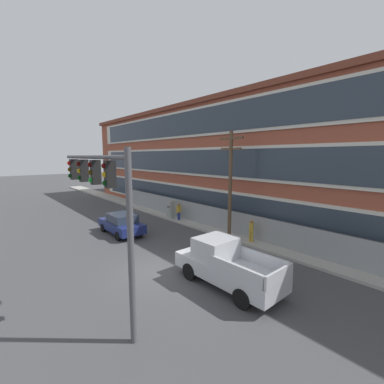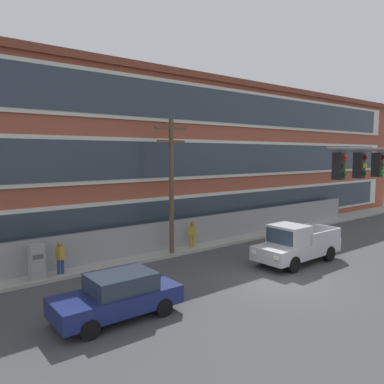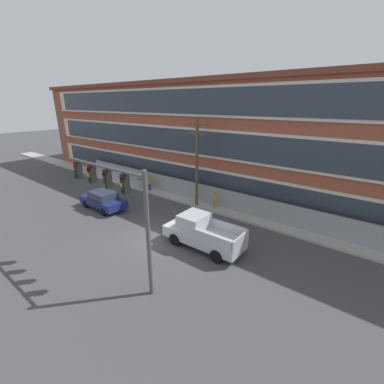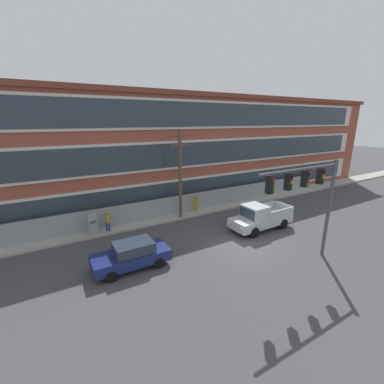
{
  "view_description": "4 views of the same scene",
  "coord_description": "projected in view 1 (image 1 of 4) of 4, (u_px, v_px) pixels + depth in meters",
  "views": [
    {
      "loc": [
        10.65,
        -6.77,
        5.85
      ],
      "look_at": [
        -0.25,
        2.46,
        3.83
      ],
      "focal_mm": 24.0,
      "sensor_mm": 36.0,
      "label": 1
    },
    {
      "loc": [
        -12.77,
        -10.05,
        5.64
      ],
      "look_at": [
        -1.03,
        4.88,
        3.71
      ],
      "focal_mm": 35.0,
      "sensor_mm": 36.0,
      "label": 2
    },
    {
      "loc": [
        11.54,
        -10.09,
        8.68
      ],
      "look_at": [
        0.7,
        3.71,
        2.52
      ],
      "focal_mm": 24.0,
      "sensor_mm": 36.0,
      "label": 3
    },
    {
      "loc": [
        -10.76,
        -11.89,
        8.27
      ],
      "look_at": [
        -0.9,
        4.99,
        2.77
      ],
      "focal_mm": 24.0,
      "sensor_mm": 36.0,
      "label": 4
    }
  ],
  "objects": [
    {
      "name": "utility_pole_near_corner",
      "position": [
        230.0,
        181.0,
        17.67
      ],
      "size": [
        2.04,
        0.26,
        7.52
      ],
      "color": "brown",
      "rests_on": "ground"
    },
    {
      "name": "pickup_truck_silver",
      "position": [
        225.0,
        264.0,
        11.63
      ],
      "size": [
        5.27,
        2.11,
        2.07
      ],
      "color": "#B2B5BA",
      "rests_on": "ground"
    },
    {
      "name": "ground_plane",
      "position": [
        159.0,
        270.0,
        13.2
      ],
      "size": [
        160.0,
        160.0,
        0.0
      ],
      "primitive_type": "plane",
      "color": "#424244"
    },
    {
      "name": "brick_mill_building",
      "position": [
        292.0,
        162.0,
        21.11
      ],
      "size": [
        56.33,
        10.47,
        10.68
      ],
      "color": "brown",
      "rests_on": "ground"
    },
    {
      "name": "sedan_navy",
      "position": [
        122.0,
        223.0,
        19.27
      ],
      "size": [
        4.36,
        1.98,
        1.56
      ],
      "color": "navy",
      "rests_on": "ground"
    },
    {
      "name": "chain_link_fence",
      "position": [
        247.0,
        226.0,
        18.01
      ],
      "size": [
        35.2,
        0.06,
        1.83
      ],
      "color": "gray",
      "rests_on": "ground"
    },
    {
      "name": "pedestrian_by_fence",
      "position": [
        179.0,
        211.0,
        22.84
      ],
      "size": [
        0.32,
        0.44,
        1.69
      ],
      "color": "navy",
      "rests_on": "ground"
    },
    {
      "name": "pedestrian_near_cabinet",
      "position": [
        251.0,
        230.0,
        17.02
      ],
      "size": [
        0.4,
        0.47,
        1.69
      ],
      "color": "#B7932D",
      "rests_on": "ground"
    },
    {
      "name": "sidewalk_building_side",
      "position": [
        247.0,
        239.0,
        17.87
      ],
      "size": [
        80.0,
        2.02,
        0.16
      ],
      "primitive_type": "cube",
      "color": "#9E9B93",
      "rests_on": "ground"
    },
    {
      "name": "electrical_cabinet",
      "position": [
        171.0,
        210.0,
        23.58
      ],
      "size": [
        0.64,
        0.49,
        1.75
      ],
      "color": "#939993",
      "rests_on": "ground"
    },
    {
      "name": "traffic_signal_mast",
      "position": [
        102.0,
        192.0,
        9.08
      ],
      "size": [
        6.13,
        0.43,
        6.1
      ],
      "color": "#4C4C51",
      "rests_on": "ground"
    }
  ]
}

